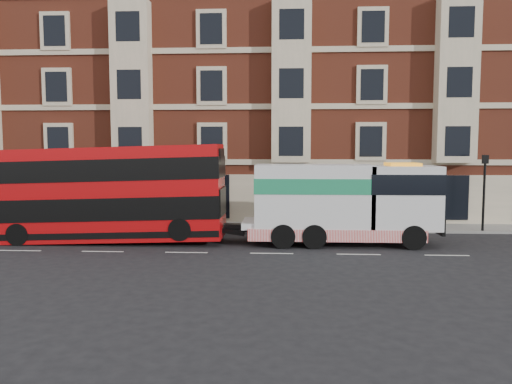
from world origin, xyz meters
TOP-DOWN VIEW (x-y plane):
  - ground at (0.00, 0.00)m, footprint 120.00×120.00m
  - sidewalk at (0.00, 7.50)m, footprint 90.00×3.00m
  - victorian_terrace at (0.50, 15.00)m, footprint 45.00×12.00m
  - lamp_post_west at (-6.00, 6.20)m, footprint 0.35×0.15m
  - lamp_post_east at (12.00, 6.20)m, footprint 0.35×0.15m
  - double_decker_bus at (-8.66, 2.48)m, footprint 12.15×2.79m
  - tow_truck at (3.41, 2.48)m, footprint 9.73×2.88m
  - pedestrian at (-5.63, 7.18)m, footprint 0.70×0.61m

SIDE VIEW (x-z plane):
  - ground at x=0.00m, z-range 0.00..0.00m
  - sidewalk at x=0.00m, z-range 0.00..0.15m
  - pedestrian at x=-5.63m, z-range 0.15..1.77m
  - tow_truck at x=3.41m, z-range 0.12..4.18m
  - double_decker_bus at x=-8.66m, z-range 0.15..5.06m
  - lamp_post_west at x=-6.00m, z-range 0.50..4.85m
  - lamp_post_east at x=12.00m, z-range 0.50..4.85m
  - victorian_terrace at x=0.50m, z-range -0.13..20.27m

